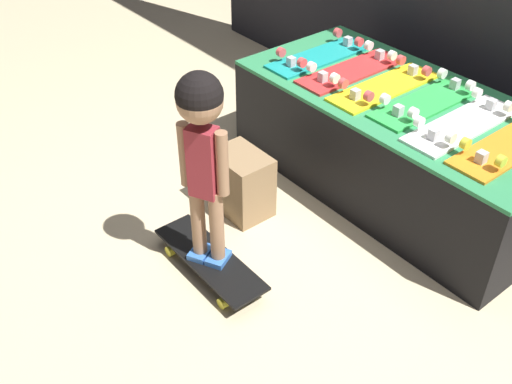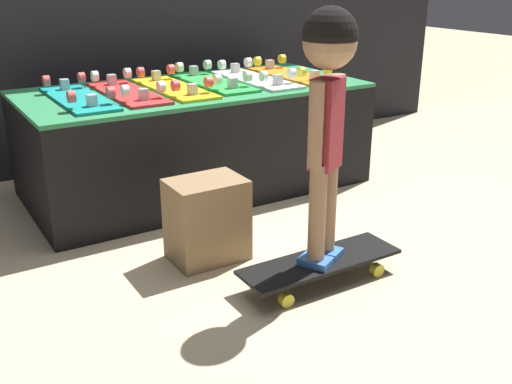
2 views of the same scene
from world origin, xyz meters
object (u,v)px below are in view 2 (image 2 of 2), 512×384
Objects in this scene: skateboard_green_on_rack at (212,81)px; skateboard_orange_on_rack at (291,73)px; skateboard_white_on_rack at (255,78)px; storage_box at (207,220)px; child at (328,90)px; skateboard_yellow_on_rack at (173,86)px; skateboard_teal_on_rack at (78,97)px; skateboard_red_on_rack at (127,91)px; skateboard_on_floor at (320,264)px.

skateboard_green_on_rack and skateboard_orange_on_rack have the same top height.
skateboard_white_on_rack reaches higher than storage_box.
skateboard_yellow_on_rack is at bearing 65.35° from child.
skateboard_green_on_rack is (0.24, 0.04, 0.00)m from skateboard_yellow_on_rack.
skateboard_orange_on_rack reaches higher than storage_box.
storage_box is at bearing -71.16° from skateboard_teal_on_rack.
skateboard_white_on_rack is 1.12m from storage_box.
storage_box is (0.02, -0.78, -0.40)m from skateboard_red_on_rack.
skateboard_teal_on_rack and skateboard_white_on_rack have the same top height.
skateboard_green_on_rack is at bearing 2.98° from skateboard_teal_on_rack.
skateboard_orange_on_rack is 1.03× the size of skateboard_on_floor.
skateboard_teal_on_rack is 0.73m from skateboard_green_on_rack.
skateboard_red_on_rack is at bearing 76.75° from child.
skateboard_green_on_rack is 1.02m from storage_box.
storage_box is (-0.70, -0.77, -0.40)m from skateboard_white_on_rack.
skateboard_white_on_rack reaches higher than skateboard_on_floor.
skateboard_orange_on_rack is (0.73, 0.01, 0.00)m from skateboard_yellow_on_rack.
skateboard_orange_on_rack is 1.37m from child.
child reaches higher than storage_box.
skateboard_green_on_rack is (0.73, 0.04, 0.00)m from skateboard_teal_on_rack.
skateboard_yellow_on_rack is 0.73m from skateboard_orange_on_rack.
skateboard_white_on_rack is at bearing -177.88° from skateboard_orange_on_rack.
skateboard_white_on_rack is at bearing -0.37° from skateboard_yellow_on_rack.
child is (0.00, 0.00, 0.67)m from skateboard_on_floor.
child is (0.30, -1.19, 0.17)m from skateboard_red_on_rack.
skateboard_white_on_rack is at bearing 47.60° from storage_box.
skateboard_red_on_rack is 0.73m from skateboard_white_on_rack.
skateboard_red_on_rack is 0.97m from skateboard_orange_on_rack.
child is at bearing -65.29° from skateboard_teal_on_rack.
skateboard_green_on_rack is at bearing 169.99° from skateboard_white_on_rack.
skateboard_teal_on_rack is at bearing 114.71° from skateboard_on_floor.
storage_box is (-0.95, -0.78, -0.40)m from skateboard_orange_on_rack.
skateboard_teal_on_rack is 0.24m from skateboard_red_on_rack.
skateboard_green_on_rack is at bearing 176.01° from skateboard_orange_on_rack.
skateboard_teal_on_rack is 1.00× the size of skateboard_white_on_rack.
skateboard_on_floor is (0.30, -1.19, -0.50)m from skateboard_red_on_rack.
skateboard_yellow_on_rack is 1.00× the size of skateboard_orange_on_rack.
skateboard_orange_on_rack is 1.45m from skateboard_on_floor.
skateboard_white_on_rack is at bearing -0.29° from skateboard_teal_on_rack.
child reaches higher than skateboard_orange_on_rack.
skateboard_red_on_rack is at bearing 91.65° from storage_box.
storage_box is at bearing -88.35° from skateboard_red_on_rack.
skateboard_on_floor is 0.67m from child.
child is (0.06, -1.18, 0.17)m from skateboard_yellow_on_rack.
skateboard_orange_on_rack is at bearing 39.50° from storage_box.
skateboard_red_on_rack is 1.32m from skateboard_on_floor.
skateboard_yellow_on_rack is 1.95× the size of storage_box.
skateboard_on_floor is 0.70× the size of child.
skateboard_teal_on_rack is 1.21m from skateboard_orange_on_rack.
skateboard_yellow_on_rack is 0.90m from storage_box.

